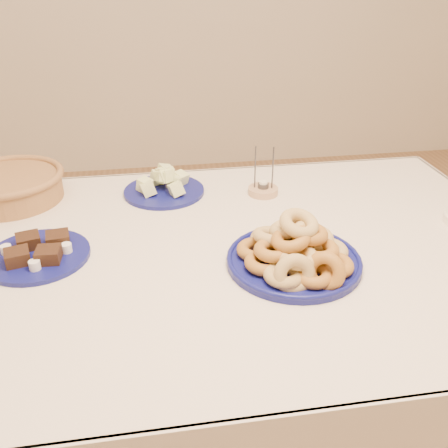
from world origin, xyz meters
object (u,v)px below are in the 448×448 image
at_px(dining_table, 221,282).
at_px(donut_platter, 295,253).
at_px(candle_holder, 263,190).
at_px(melon_plate, 164,186).
at_px(brownie_plate, 38,253).
at_px(wicker_basket, 9,185).

height_order(dining_table, donut_platter, donut_platter).
xyz_separation_m(dining_table, candle_holder, (0.19, 0.32, 0.12)).
height_order(donut_platter, melon_plate, donut_platter).
bearing_deg(melon_plate, candle_holder, -10.79).
bearing_deg(donut_platter, melon_plate, 121.12).
distance_m(melon_plate, brownie_plate, 0.49).
distance_m(donut_platter, wicker_basket, 0.93).
relative_size(donut_platter, candle_holder, 2.38).
height_order(brownie_plate, candle_holder, candle_holder).
bearing_deg(candle_holder, donut_platter, -92.62).
bearing_deg(dining_table, brownie_plate, 176.56).
bearing_deg(dining_table, wicker_basket, 146.56).
distance_m(dining_table, melon_plate, 0.42).
bearing_deg(wicker_basket, dining_table, -33.44).
bearing_deg(melon_plate, brownie_plate, -134.44).
relative_size(dining_table, brownie_plate, 5.91).
xyz_separation_m(donut_platter, melon_plate, (-0.29, 0.49, -0.01)).
height_order(donut_platter, wicker_basket, donut_platter).
relative_size(dining_table, melon_plate, 6.15).
height_order(donut_platter, brownie_plate, donut_platter).
bearing_deg(brownie_plate, dining_table, -3.44).
xyz_separation_m(dining_table, wicker_basket, (-0.61, 0.40, 0.15)).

